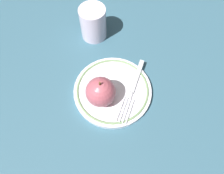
{
  "coord_description": "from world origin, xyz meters",
  "views": [
    {
      "loc": [
        -0.08,
        0.24,
        0.52
      ],
      "look_at": [
        0.02,
        0.0,
        0.04
      ],
      "focal_mm": 35.0,
      "sensor_mm": 36.0,
      "label": 1
    }
  ],
  "objects_px": {
    "apple_red_whole": "(101,92)",
    "fork": "(133,88)",
    "plate": "(112,92)",
    "drinking_glass": "(93,23)"
  },
  "relations": [
    {
      "from": "plate",
      "to": "fork",
      "type": "distance_m",
      "value": 0.06
    },
    {
      "from": "plate",
      "to": "drinking_glass",
      "type": "xyz_separation_m",
      "value": [
        0.12,
        -0.17,
        0.04
      ]
    },
    {
      "from": "plate",
      "to": "apple_red_whole",
      "type": "xyz_separation_m",
      "value": [
        0.02,
        0.03,
        0.04
      ]
    },
    {
      "from": "apple_red_whole",
      "to": "drinking_glass",
      "type": "bearing_deg",
      "value": -61.61
    },
    {
      "from": "apple_red_whole",
      "to": "fork",
      "type": "relative_size",
      "value": 0.43
    },
    {
      "from": "plate",
      "to": "apple_red_whole",
      "type": "bearing_deg",
      "value": 60.4
    },
    {
      "from": "apple_red_whole",
      "to": "fork",
      "type": "distance_m",
      "value": 0.09
    },
    {
      "from": "fork",
      "to": "plate",
      "type": "bearing_deg",
      "value": -62.2
    },
    {
      "from": "plate",
      "to": "fork",
      "type": "xyz_separation_m",
      "value": [
        -0.05,
        -0.03,
        0.01
      ]
    },
    {
      "from": "apple_red_whole",
      "to": "plate",
      "type": "bearing_deg",
      "value": -119.6
    }
  ]
}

